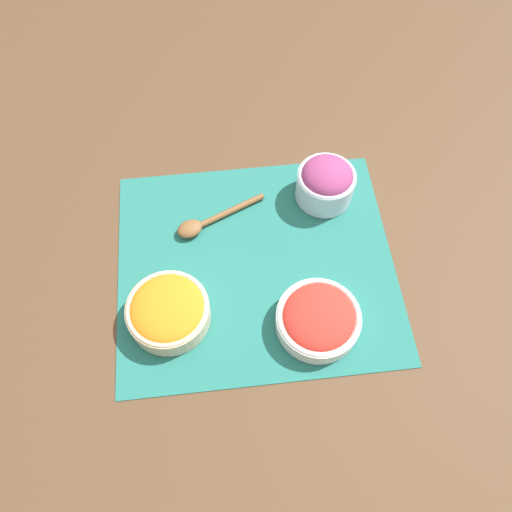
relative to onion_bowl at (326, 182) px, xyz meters
The scene contains 6 objects.
ground_plane 0.22m from the onion_bowl, 42.66° to the left, with size 3.00×3.00×0.00m, color #513823.
placemat 0.22m from the onion_bowl, 42.66° to the left, with size 0.52×0.46×0.00m.
onion_bowl is the anchor object (origin of this frame).
tomato_bowl 0.28m from the onion_bowl, 77.68° to the left, with size 0.15×0.15×0.05m.
carrot_bowl 0.40m from the onion_bowl, 36.25° to the left, with size 0.15×0.15×0.06m.
wooden_spoon 0.25m from the onion_bowl, 10.47° to the left, with size 0.19×0.10×0.02m.
Camera 1 is at (0.05, 0.44, 0.85)m, focal length 35.00 mm.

